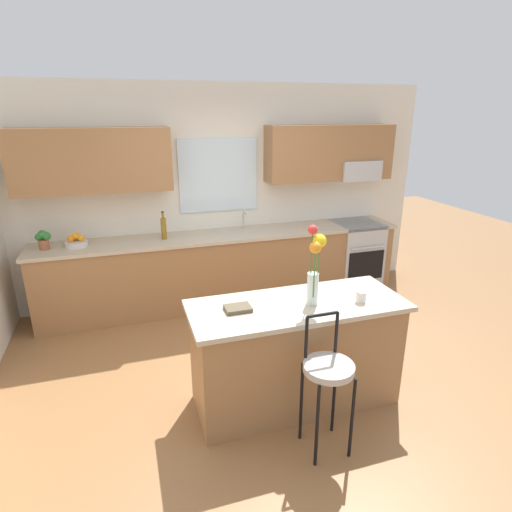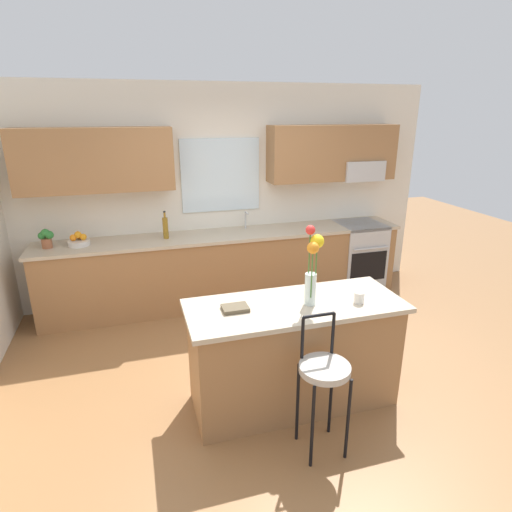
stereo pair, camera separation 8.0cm
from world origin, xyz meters
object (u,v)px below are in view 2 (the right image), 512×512
Objects in this scene: fruit_bowl_oranges at (79,241)px; bottle_olive_oil at (165,227)px; bar_stool_near at (324,374)px; kitchen_island at (294,354)px; potted_plant_small at (46,238)px; cookbook at (235,308)px; flower_vase at (313,265)px; oven_range at (358,255)px; mug_ceramic at (359,297)px.

fruit_bowl_oranges is 0.98m from bottle_olive_oil.
kitchen_island is at bearing 90.00° from bar_stool_near.
bottle_olive_oil is at bearing 0.02° from potted_plant_small.
bar_stool_near reaches higher than cookbook.
fruit_bowl_oranges is 0.33m from potted_plant_small.
bar_stool_near is 0.82m from cookbook.
oven_range is at bearing 52.32° from flower_vase.
mug_ceramic is at bearing -11.66° from flower_vase.
bottle_olive_oil is at bearing -0.19° from fruit_bowl_oranges.
potted_plant_small is at bearing 139.21° from mug_ceramic.
kitchen_island is 1.68× the size of bar_stool_near.
flower_vase is (0.11, 0.51, 0.62)m from bar_stool_near.
fruit_bowl_oranges is (-1.91, 2.18, -0.28)m from flower_vase.
cookbook reaches higher than kitchen_island.
kitchen_island is 0.80m from flower_vase.
bottle_olive_oil is at bearing 120.18° from mug_ceramic.
bottle_olive_oil reaches higher than oven_range.
bottle_olive_oil reaches higher than mug_ceramic.
mug_ceramic is 3.21m from fruit_bowl_oranges.
cookbook is (-2.26, -2.08, 0.48)m from oven_range.
mug_ceramic reaches higher than cookbook.
flower_vase is at bearing -6.82° from cookbook.
fruit_bowl_oranges is at bearing 131.13° from flower_vase.
bar_stool_near is at bearing -123.62° from oven_range.
flower_vase is 0.49m from mug_ceramic.
fruit_bowl_oranges is 1.10× the size of potted_plant_small.
potted_plant_small is (-1.64, 2.11, 0.10)m from cookbook.
mug_ceramic is 0.27× the size of bottle_olive_oil.
cookbook is at bearing -58.22° from fruit_bowl_oranges.
kitchen_island is 3.06m from potted_plant_small.
flower_vase is at bearing -44.27° from potted_plant_small.
fruit_bowl_oranges is at bearing 179.55° from oven_range.
cookbook is (-0.49, 0.59, 0.30)m from bar_stool_near.
mug_ceramic is at bearing 41.53° from bar_stool_near.
flower_vase is at bearing -66.85° from bottle_olive_oil.
potted_plant_small is at bearing -179.98° from bottle_olive_oil.
bottle_olive_oil reaches higher than bar_stool_near.
bottle_olive_oil is (-0.82, 2.69, 0.42)m from bar_stool_near.
potted_plant_small is (-2.12, 2.69, 0.40)m from bar_stool_near.
kitchen_island is 2.72× the size of flower_vase.
mug_ceramic is 2.61m from bottle_olive_oil.
cookbook is at bearing 173.18° from flower_vase.
cookbook is at bearing -52.16° from potted_plant_small.
flower_vase is at bearing -127.68° from oven_range.
cookbook is 2.67m from potted_plant_small.
bar_stool_near is 4.78× the size of potted_plant_small.
cookbook is 0.60× the size of bottle_olive_oil.
bottle_olive_oil is (-0.93, 2.18, -0.20)m from flower_vase.
bottle_olive_oil is (-2.59, 0.02, 0.60)m from oven_range.
bar_stool_near is 3.45m from potted_plant_small.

